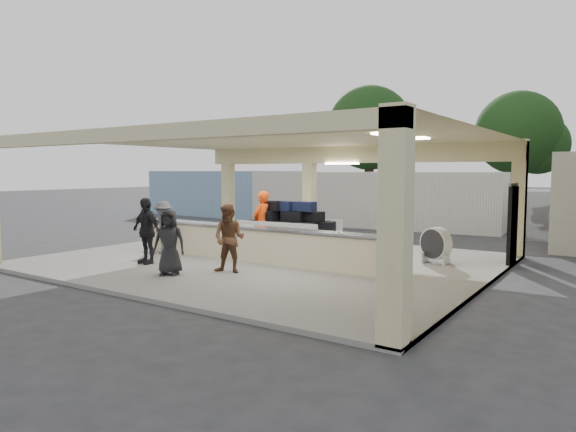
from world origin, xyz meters
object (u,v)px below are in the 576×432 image
Objects in this scene: passenger_a at (229,239)px; container_blue at (221,194)px; container_white at (371,199)px; baggage_handler at (262,223)px; passenger_c at (164,227)px; passenger_b at (146,231)px; baggage_counter at (257,244)px; luggage_cart at (289,225)px; drum_fan at (436,244)px; passenger_d at (169,242)px.

container_blue reaches higher than passenger_a.
container_white is 9.60m from container_blue.
passenger_c is (-2.51, -1.61, -0.15)m from baggage_handler.
passenger_b is (-1.67, -3.01, -0.06)m from baggage_handler.
baggage_counter is 1.68m from luggage_cart.
container_blue reaches higher than container_white.
passenger_c is at bearing -56.07° from baggage_handler.
luggage_cart is 2.85× the size of drum_fan.
passenger_d is (2.51, -2.12, -0.01)m from passenger_c.
passenger_c is (-0.84, 1.40, -0.09)m from passenger_b.
passenger_a reaches higher than passenger_d.
drum_fan is at bearing 31.75° from passenger_a.
container_white is at bearing -173.04° from baggage_handler.
luggage_cart is 0.82m from baggage_handler.
drum_fan is 0.62× the size of passenger_d.
baggage_handler is at bearing -140.87° from drum_fan.
luggage_cart is 3.29m from passenger_a.
baggage_counter is at bearing -85.46° from container_white.
container_white is (-5.86, 8.50, 0.66)m from drum_fan.
baggage_counter is 2.90× the size of luggage_cart.
baggage_handler is 2.94m from passenger_a.
container_white is (-0.99, 9.91, 0.23)m from baggage_handler.
passenger_c is 0.16× the size of container_blue.
drum_fan is 5.65m from passenger_a.
container_blue is at bearing -132.78° from baggage_handler.
passenger_c is (-3.15, -0.50, 0.32)m from baggage_counter.
container_blue is (-11.22, 9.71, 0.32)m from luggage_cart.
drum_fan is at bearing -26.66° from container_blue.
passenger_a is 17.43m from container_blue.
baggage_counter is 15.98m from container_blue.
passenger_a is 3.73m from passenger_c.
luggage_cart is at bearing 13.09° from passenger_c.
luggage_cart is at bearing 130.84° from baggage_handler.
passenger_d is at bearing -110.44° from drum_fan.
passenger_b is 1.63m from passenger_c.
passenger_b is 1.13× the size of passenger_d.
baggage_handler is 14.73m from container_blue.
luggage_cart is 0.24× the size of container_white.
baggage_handler is at bearing -88.17° from container_white.
baggage_handler reaches higher than passenger_a.
baggage_handler reaches higher than passenger_b.
drum_fan is (4.22, 2.52, 0.04)m from baggage_counter.
baggage_counter is 0.81× the size of container_blue.
container_white is at bearing 83.49° from passenger_a.
passenger_c is at bearing -170.98° from baggage_counter.
luggage_cart is 1.48× the size of baggage_handler.
drum_fan is (4.23, 0.89, -0.36)m from luggage_cart.
drum_fan is at bearing 30.82° from baggage_counter.
passenger_c reaches higher than baggage_counter.
passenger_a is 12.82m from container_white.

